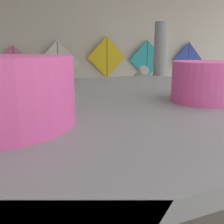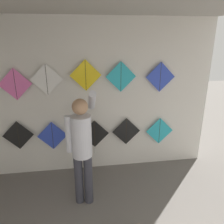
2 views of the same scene
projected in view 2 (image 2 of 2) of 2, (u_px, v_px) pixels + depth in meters
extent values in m
cube|color=silver|center=(89.00, 99.00, 3.94)|extent=(4.54, 0.06, 2.80)
cylinder|color=#383842|center=(79.00, 179.00, 3.33)|extent=(0.13, 0.13, 0.82)
cylinder|color=#383842|center=(88.00, 179.00, 3.33)|extent=(0.13, 0.13, 0.82)
cylinder|color=silver|center=(81.00, 136.00, 3.09)|extent=(0.29, 0.29, 0.62)
sphere|color=tan|center=(80.00, 107.00, 2.95)|extent=(0.22, 0.22, 0.22)
cylinder|color=silver|center=(69.00, 134.00, 3.08)|extent=(0.10, 0.10, 0.55)
cylinder|color=silver|center=(92.00, 101.00, 3.15)|extent=(0.10, 0.51, 0.40)
cube|color=black|center=(18.00, 135.00, 3.87)|extent=(0.54, 0.01, 0.54)
cylinder|color=black|center=(18.00, 135.00, 3.87)|extent=(0.01, 0.01, 0.51)
cube|color=blue|center=(52.00, 136.00, 3.97)|extent=(0.54, 0.01, 0.54)
cylinder|color=black|center=(52.00, 136.00, 3.97)|extent=(0.01, 0.01, 0.51)
cube|color=black|center=(95.00, 134.00, 4.08)|extent=(0.54, 0.01, 0.54)
cylinder|color=black|center=(95.00, 134.00, 4.08)|extent=(0.01, 0.01, 0.51)
sphere|color=white|center=(95.00, 149.00, 4.18)|extent=(0.04, 0.04, 0.04)
sphere|color=white|center=(95.00, 153.00, 4.20)|extent=(0.04, 0.04, 0.04)
cube|color=black|center=(126.00, 131.00, 4.16)|extent=(0.54, 0.01, 0.54)
cylinder|color=black|center=(126.00, 131.00, 4.16)|extent=(0.01, 0.01, 0.51)
cube|color=#28B2C6|center=(159.00, 131.00, 4.26)|extent=(0.54, 0.01, 0.54)
cylinder|color=black|center=(159.00, 131.00, 4.26)|extent=(0.01, 0.01, 0.51)
cube|color=pink|center=(15.00, 84.00, 3.58)|extent=(0.54, 0.01, 0.54)
cylinder|color=black|center=(15.00, 84.00, 3.58)|extent=(0.01, 0.01, 0.51)
cube|color=white|center=(47.00, 80.00, 3.63)|extent=(0.54, 0.01, 0.54)
cylinder|color=black|center=(47.00, 80.00, 3.63)|extent=(0.01, 0.01, 0.51)
cube|color=yellow|center=(86.00, 75.00, 3.70)|extent=(0.54, 0.01, 0.54)
cylinder|color=black|center=(86.00, 75.00, 3.70)|extent=(0.01, 0.01, 0.51)
cube|color=#28B2C6|center=(121.00, 77.00, 3.80)|extent=(0.54, 0.01, 0.54)
cylinder|color=black|center=(121.00, 77.00, 3.80)|extent=(0.01, 0.01, 0.51)
cube|color=blue|center=(160.00, 77.00, 3.91)|extent=(0.54, 0.01, 0.54)
cylinder|color=black|center=(160.00, 77.00, 3.91)|extent=(0.01, 0.01, 0.51)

